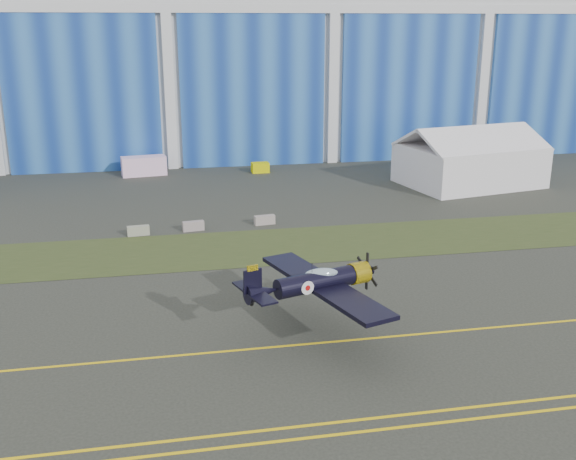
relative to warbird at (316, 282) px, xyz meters
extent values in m
plane|color=#34372F|center=(-7.20, 3.85, -3.58)|extent=(260.00, 260.00, 0.00)
cube|color=#475128|center=(-7.20, 17.85, -3.56)|extent=(260.00, 10.00, 0.02)
cube|color=silver|center=(-7.20, 75.85, 11.42)|extent=(220.00, 45.00, 30.00)
cube|color=#1A3E99|center=(-7.20, 53.05, 6.42)|extent=(220.00, 0.60, 20.00)
cube|color=silver|center=(-7.20, 53.00, 17.02)|extent=(220.00, 0.70, 1.20)
cube|color=yellow|center=(-7.20, -1.15, -3.57)|extent=(200.00, 0.20, 0.02)
cube|color=yellow|center=(-7.20, -10.65, -3.57)|extent=(80.00, 0.20, 0.02)
cube|color=yellow|center=(-7.20, -9.65, -3.57)|extent=(80.00, 0.20, 0.02)
cube|color=#F8C8F1|center=(-11.01, 49.50, -2.38)|extent=(5.83, 2.97, 2.42)
cube|color=#DCDC00|center=(3.90, 48.30, -2.93)|extent=(2.31, 1.51, 1.31)
cube|color=gray|center=(-11.28, 23.33, -3.13)|extent=(2.05, 0.79, 0.90)
cube|color=gray|center=(-6.22, 23.87, -3.13)|extent=(2.06, 0.87, 0.90)
cube|color=gray|center=(0.71, 24.60, -3.13)|extent=(2.06, 0.87, 0.90)
camera|label=1|loc=(-9.00, -37.42, 15.16)|focal=42.00mm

